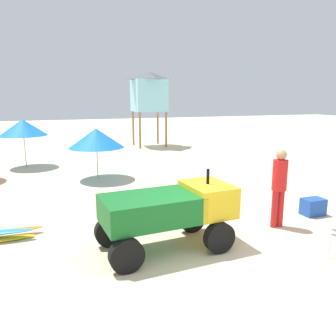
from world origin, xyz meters
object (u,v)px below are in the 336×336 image
at_px(lifeguard_near_left, 279,183).
at_px(beach_umbrella_left, 96,138).
at_px(lifeguard_tower, 149,92).
at_px(cooler_box, 313,207).
at_px(utility_cart, 170,209).
at_px(beach_umbrella_mid, 23,127).

xyz_separation_m(lifeguard_near_left, beach_umbrella_left, (-3.14, 5.91, 0.44)).
bearing_deg(beach_umbrella_left, lifeguard_tower, 60.51).
xyz_separation_m(lifeguard_tower, cooler_box, (0.39, -12.81, -2.96)).
height_order(lifeguard_near_left, beach_umbrella_left, beach_umbrella_left).
bearing_deg(utility_cart, lifeguard_tower, 74.98).
xyz_separation_m(utility_cart, lifeguard_near_left, (2.64, 0.21, 0.24)).
xyz_separation_m(utility_cart, beach_umbrella_left, (-0.51, 6.12, 0.68)).
relative_size(lifeguard_near_left, beach_umbrella_mid, 0.89).
height_order(utility_cart, beach_umbrella_mid, beach_umbrella_mid).
bearing_deg(lifeguard_near_left, lifeguard_tower, 85.87).
relative_size(beach_umbrella_left, beach_umbrella_mid, 0.97).
bearing_deg(lifeguard_near_left, utility_cart, -175.39).
bearing_deg(beach_umbrella_mid, beach_umbrella_left, -50.91).
height_order(beach_umbrella_left, beach_umbrella_mid, beach_umbrella_mid).
bearing_deg(beach_umbrella_left, beach_umbrella_mid, 129.09).
bearing_deg(cooler_box, beach_umbrella_mid, 128.90).
bearing_deg(beach_umbrella_left, utility_cart, -85.27).
relative_size(lifeguard_tower, cooler_box, 7.99).
bearing_deg(utility_cart, beach_umbrella_left, 94.73).
bearing_deg(lifeguard_near_left, beach_umbrella_mid, 122.14).
relative_size(lifeguard_near_left, lifeguard_tower, 0.41).
relative_size(utility_cart, lifeguard_tower, 0.61).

